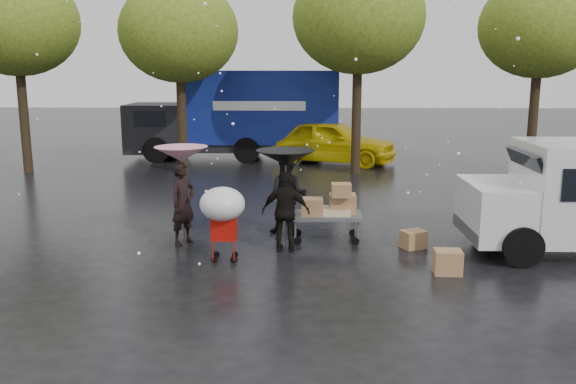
{
  "coord_description": "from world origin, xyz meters",
  "views": [
    {
      "loc": [
        0.64,
        -10.96,
        3.63
      ],
      "look_at": [
        0.36,
        1.0,
        1.17
      ],
      "focal_mm": 38.0,
      "sensor_mm": 36.0,
      "label": 1
    }
  ],
  "objects_px": {
    "person_pink": "(183,203)",
    "blue_truck": "(241,115)",
    "shopping_cart": "(223,208)",
    "yellow_taxi": "(332,141)",
    "person_black": "(286,212)",
    "vendor_cart": "(330,208)"
  },
  "relations": [
    {
      "from": "shopping_cart",
      "to": "vendor_cart",
      "type": "bearing_deg",
      "value": 36.76
    },
    {
      "from": "blue_truck",
      "to": "person_pink",
      "type": "bearing_deg",
      "value": -90.04
    },
    {
      "from": "shopping_cart",
      "to": "blue_truck",
      "type": "relative_size",
      "value": 0.18
    },
    {
      "from": "person_pink",
      "to": "vendor_cart",
      "type": "relative_size",
      "value": 1.13
    },
    {
      "from": "vendor_cart",
      "to": "yellow_taxi",
      "type": "distance_m",
      "value": 10.75
    },
    {
      "from": "shopping_cart",
      "to": "yellow_taxi",
      "type": "bearing_deg",
      "value": 78.01
    },
    {
      "from": "person_pink",
      "to": "person_black",
      "type": "height_order",
      "value": "person_pink"
    },
    {
      "from": "person_pink",
      "to": "blue_truck",
      "type": "bearing_deg",
      "value": 34.39
    },
    {
      "from": "person_pink",
      "to": "blue_truck",
      "type": "xyz_separation_m",
      "value": [
        0.01,
        12.08,
        0.9
      ]
    },
    {
      "from": "person_black",
      "to": "shopping_cart",
      "type": "distance_m",
      "value": 1.41
    },
    {
      "from": "person_black",
      "to": "yellow_taxi",
      "type": "height_order",
      "value": "yellow_taxi"
    },
    {
      "from": "person_pink",
      "to": "yellow_taxi",
      "type": "bearing_deg",
      "value": 16.31
    },
    {
      "from": "blue_truck",
      "to": "yellow_taxi",
      "type": "height_order",
      "value": "blue_truck"
    },
    {
      "from": "vendor_cart",
      "to": "yellow_taxi",
      "type": "xyz_separation_m",
      "value": [
        0.54,
        10.74,
        0.12
      ]
    },
    {
      "from": "person_black",
      "to": "blue_truck",
      "type": "height_order",
      "value": "blue_truck"
    },
    {
      "from": "person_pink",
      "to": "person_black",
      "type": "bearing_deg",
      "value": -68.85
    },
    {
      "from": "person_pink",
      "to": "yellow_taxi",
      "type": "height_order",
      "value": "person_pink"
    },
    {
      "from": "person_pink",
      "to": "person_black",
      "type": "xyz_separation_m",
      "value": [
        2.14,
        -0.51,
        -0.05
      ]
    },
    {
      "from": "shopping_cart",
      "to": "blue_truck",
      "type": "distance_m",
      "value": 13.41
    },
    {
      "from": "person_pink",
      "to": "shopping_cart",
      "type": "bearing_deg",
      "value": -107.69
    },
    {
      "from": "person_pink",
      "to": "vendor_cart",
      "type": "height_order",
      "value": "person_pink"
    },
    {
      "from": "blue_truck",
      "to": "yellow_taxi",
      "type": "distance_m",
      "value": 3.86
    }
  ]
}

